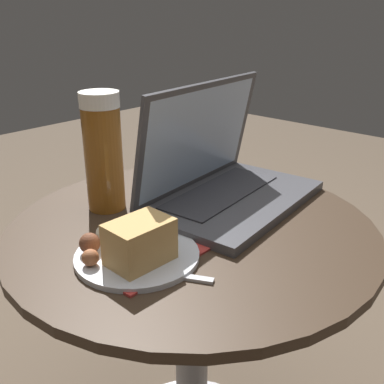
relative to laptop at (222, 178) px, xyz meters
name	(u,v)px	position (x,y,z in m)	size (l,w,h in m)	color
table	(192,295)	(-0.12, -0.03, -0.21)	(0.67, 0.67, 0.58)	#9E9EA3
napkin	(146,256)	(-0.26, -0.05, -0.05)	(0.19, 0.13, 0.00)	#B7332D
laptop	(222,178)	(0.00, 0.00, 0.00)	(0.39, 0.26, 0.24)	#47474C
beer_glass	(103,152)	(-0.18, 0.15, 0.07)	(0.07, 0.07, 0.23)	brown
snack_plate	(135,247)	(-0.28, -0.05, -0.02)	(0.20, 0.20, 0.08)	silver
fork	(146,271)	(-0.29, -0.09, -0.05)	(0.10, 0.17, 0.00)	silver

